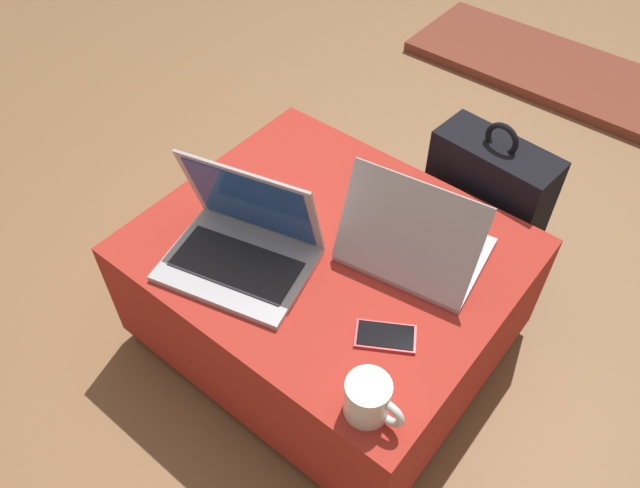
% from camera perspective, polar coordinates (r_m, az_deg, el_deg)
% --- Properties ---
extents(ground_plane, '(14.00, 14.00, 0.00)m').
position_cam_1_polar(ground_plane, '(1.86, 0.67, -8.17)').
color(ground_plane, olive).
extents(ottoman, '(0.90, 0.76, 0.39)m').
position_cam_1_polar(ottoman, '(1.70, 0.73, -4.44)').
color(ottoman, maroon).
rests_on(ottoman, ground_plane).
extents(laptop_near, '(0.40, 0.34, 0.26)m').
position_cam_1_polar(laptop_near, '(1.50, -7.10, 0.09)').
color(laptop_near, '#B7B7BC').
rests_on(laptop_near, ottoman).
extents(laptop_far, '(0.36, 0.30, 0.25)m').
position_cam_1_polar(laptop_far, '(1.50, 8.52, 0.01)').
color(laptop_far, '#B7B7BC').
rests_on(laptop_far, ottoman).
extents(cell_phone, '(0.15, 0.13, 0.01)m').
position_cam_1_polar(cell_phone, '(1.39, 6.01, -8.38)').
color(cell_phone, red).
rests_on(cell_phone, ottoman).
extents(backpack, '(0.35, 0.21, 0.56)m').
position_cam_1_polar(backpack, '(1.92, 14.73, 2.87)').
color(backpack, black).
rests_on(backpack, ground_plane).
extents(coffee_mug, '(0.13, 0.09, 0.10)m').
position_cam_1_polar(coffee_mug, '(1.26, 4.53, -13.97)').
color(coffee_mug, white).
rests_on(coffee_mug, ottoman).
extents(fireplace_hearth, '(1.40, 0.50, 0.04)m').
position_cam_1_polar(fireplace_hearth, '(3.02, 21.87, 14.06)').
color(fireplace_hearth, brown).
rests_on(fireplace_hearth, ground_plane).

